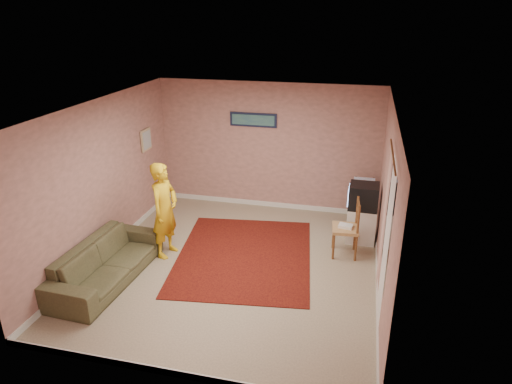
% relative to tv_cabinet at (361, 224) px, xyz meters
% --- Properties ---
extents(ground, '(5.00, 5.00, 0.00)m').
position_rel_tv_cabinet_xyz_m(ground, '(-1.95, -1.38, -0.32)').
color(ground, tan).
rests_on(ground, ground).
extents(wall_back, '(4.50, 0.02, 2.60)m').
position_rel_tv_cabinet_xyz_m(wall_back, '(-1.95, 1.12, 0.98)').
color(wall_back, tan).
rests_on(wall_back, ground).
extents(wall_front, '(4.50, 0.02, 2.60)m').
position_rel_tv_cabinet_xyz_m(wall_front, '(-1.95, -3.88, 0.98)').
color(wall_front, tan).
rests_on(wall_front, ground).
extents(wall_left, '(0.02, 5.00, 2.60)m').
position_rel_tv_cabinet_xyz_m(wall_left, '(-4.20, -1.38, 0.98)').
color(wall_left, tan).
rests_on(wall_left, ground).
extents(wall_right, '(0.02, 5.00, 2.60)m').
position_rel_tv_cabinet_xyz_m(wall_right, '(0.30, -1.38, 0.98)').
color(wall_right, tan).
rests_on(wall_right, ground).
extents(ceiling, '(4.50, 5.00, 0.02)m').
position_rel_tv_cabinet_xyz_m(ceiling, '(-1.95, -1.38, 2.28)').
color(ceiling, silver).
rests_on(ceiling, wall_back).
extents(baseboard_back, '(4.50, 0.02, 0.10)m').
position_rel_tv_cabinet_xyz_m(baseboard_back, '(-1.95, 1.11, -0.27)').
color(baseboard_back, silver).
rests_on(baseboard_back, ground).
extents(baseboard_front, '(4.50, 0.02, 0.10)m').
position_rel_tv_cabinet_xyz_m(baseboard_front, '(-1.95, -3.87, -0.27)').
color(baseboard_front, silver).
rests_on(baseboard_front, ground).
extents(baseboard_left, '(0.02, 5.00, 0.10)m').
position_rel_tv_cabinet_xyz_m(baseboard_left, '(-4.19, -1.38, -0.27)').
color(baseboard_left, silver).
rests_on(baseboard_left, ground).
extents(baseboard_right, '(0.02, 5.00, 0.10)m').
position_rel_tv_cabinet_xyz_m(baseboard_right, '(0.29, -1.38, -0.27)').
color(baseboard_right, silver).
rests_on(baseboard_right, ground).
extents(window, '(0.01, 1.10, 1.50)m').
position_rel_tv_cabinet_xyz_m(window, '(0.29, -2.28, 1.13)').
color(window, black).
rests_on(window, wall_right).
extents(curtain_sheer, '(0.01, 0.75, 2.10)m').
position_rel_tv_cabinet_xyz_m(curtain_sheer, '(0.28, -2.43, 0.93)').
color(curtain_sheer, white).
rests_on(curtain_sheer, wall_right).
extents(curtain_floral, '(0.01, 0.35, 2.10)m').
position_rel_tv_cabinet_xyz_m(curtain_floral, '(0.26, -1.73, 0.93)').
color(curtain_floral, beige).
rests_on(curtain_floral, wall_right).
extents(curtain_rod, '(0.02, 1.40, 0.02)m').
position_rel_tv_cabinet_xyz_m(curtain_rod, '(0.25, -2.28, 2.00)').
color(curtain_rod, brown).
rests_on(curtain_rod, wall_right).
extents(picture_back, '(0.95, 0.04, 0.28)m').
position_rel_tv_cabinet_xyz_m(picture_back, '(-2.25, 1.09, 1.53)').
color(picture_back, '#131934').
rests_on(picture_back, wall_back).
extents(picture_left, '(0.04, 0.38, 0.42)m').
position_rel_tv_cabinet_xyz_m(picture_left, '(-4.17, 0.22, 1.23)').
color(picture_left, '#C4AF86').
rests_on(picture_left, wall_left).
extents(area_rug, '(2.55, 3.03, 0.01)m').
position_rel_tv_cabinet_xyz_m(area_rug, '(-1.89, -1.04, -0.31)').
color(area_rug, black).
rests_on(area_rug, ground).
extents(tv_cabinet, '(0.50, 0.46, 0.64)m').
position_rel_tv_cabinet_xyz_m(tv_cabinet, '(0.00, 0.00, 0.00)').
color(tv_cabinet, white).
rests_on(tv_cabinet, ground).
extents(crt_tv, '(0.52, 0.47, 0.44)m').
position_rel_tv_cabinet_xyz_m(crt_tv, '(-0.01, 0.00, 0.54)').
color(crt_tv, black).
rests_on(crt_tv, tv_cabinet).
extents(chair_a, '(0.40, 0.38, 0.47)m').
position_rel_tv_cabinet_xyz_m(chair_a, '(-0.00, 0.82, 0.21)').
color(chair_a, tan).
rests_on(chair_a, ground).
extents(dvd_player, '(0.45, 0.38, 0.06)m').
position_rel_tv_cabinet_xyz_m(dvd_player, '(-0.00, 0.82, 0.16)').
color(dvd_player, silver).
rests_on(dvd_player, chair_a).
extents(blue_throw, '(0.39, 0.05, 0.41)m').
position_rel_tv_cabinet_xyz_m(blue_throw, '(-0.00, 0.82, 0.39)').
color(blue_throw, '#99B3FB').
rests_on(blue_throw, chair_a).
extents(chair_b, '(0.47, 0.49, 0.54)m').
position_rel_tv_cabinet_xyz_m(chair_b, '(-0.26, -0.58, 0.29)').
color(chair_b, tan).
rests_on(chair_b, ground).
extents(game_console, '(0.25, 0.20, 0.05)m').
position_rel_tv_cabinet_xyz_m(game_console, '(-0.26, -0.58, 0.21)').
color(game_console, white).
rests_on(game_console, chair_b).
extents(sofa, '(0.93, 2.14, 0.61)m').
position_rel_tv_cabinet_xyz_m(sofa, '(-3.75, -2.23, -0.01)').
color(sofa, brown).
rests_on(sofa, ground).
extents(person, '(0.48, 0.65, 1.63)m').
position_rel_tv_cabinet_xyz_m(person, '(-3.18, -1.26, 0.49)').
color(person, gold).
rests_on(person, ground).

